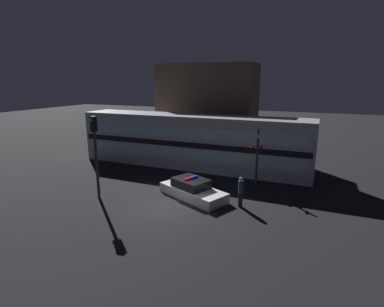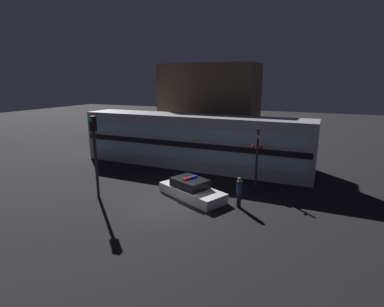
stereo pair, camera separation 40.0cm
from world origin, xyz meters
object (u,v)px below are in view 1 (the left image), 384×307
police_car (192,190)px  pedestrian (241,192)px  train (191,141)px  crossing_signal_near (257,155)px  traffic_light_corner (95,148)px

police_car → pedestrian: 3.19m
train → police_car: 7.17m
police_car → crossing_signal_near: bearing=71.7°
train → police_car: train is taller
train → traffic_light_corner: 9.20m
train → pedestrian: (5.94, -6.68, -1.26)m
police_car → traffic_light_corner: size_ratio=0.95×
pedestrian → crossing_signal_near: 4.11m
police_car → train: bearing=137.7°
train → crossing_signal_near: bearing=-24.7°
traffic_light_corner → police_car: bearing=24.6°
crossing_signal_near → traffic_light_corner: size_ratio=0.79×
train → traffic_light_corner: size_ratio=3.83×
crossing_signal_near → traffic_light_corner: bearing=-144.9°
crossing_signal_near → train: bearing=155.3°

